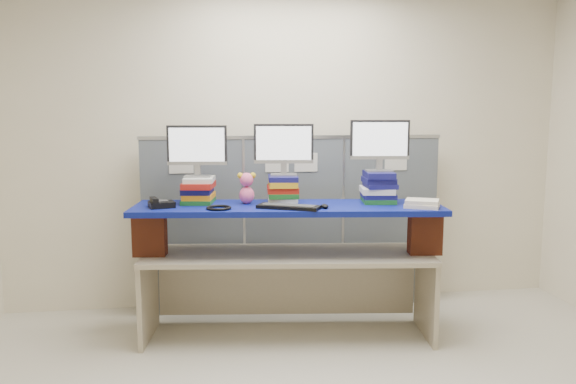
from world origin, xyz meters
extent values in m
cube|color=#EEE2C4|center=(0.00, 0.00, 1.40)|extent=(5.00, 4.00, 2.80)
cube|color=#4C5259|center=(-0.87, 1.78, 0.75)|extent=(0.85, 0.05, 1.50)
cube|color=#4C5259|center=(0.00, 1.78, 0.75)|extent=(0.85, 0.05, 1.50)
cube|color=#4C5259|center=(0.87, 1.78, 0.75)|extent=(0.85, 0.05, 1.50)
cube|color=#ADB0B4|center=(0.00, 1.78, 1.51)|extent=(2.60, 0.06, 0.03)
cube|color=silver|center=(-0.95, 1.75, 1.30)|extent=(0.20, 0.00, 0.16)
cube|color=silver|center=(-0.15, 1.75, 1.30)|extent=(0.20, 0.00, 0.16)
cube|color=silver|center=(0.10, 1.75, 1.30)|extent=(0.20, 0.00, 0.16)
cube|color=silver|center=(0.90, 1.75, 1.30)|extent=(0.20, 0.00, 0.16)
cube|color=tan|center=(-0.14, 1.16, 0.64)|extent=(2.24, 0.89, 0.04)
cube|color=tan|center=(-1.21, 1.29, 0.31)|extent=(0.11, 0.59, 0.63)
cube|color=tan|center=(0.92, 1.03, 0.31)|extent=(0.11, 0.59, 0.63)
cube|color=maroon|center=(-1.17, 1.23, 0.83)|extent=(0.25, 0.16, 0.33)
cube|color=maroon|center=(0.88, 0.98, 0.83)|extent=(0.25, 0.16, 0.33)
cube|color=navy|center=(-0.14, 1.16, 1.01)|extent=(2.36, 0.85, 0.04)
cube|color=#185C22|center=(-0.81, 1.36, 1.05)|extent=(0.27, 0.32, 0.03)
cube|color=orange|center=(-0.81, 1.36, 1.08)|extent=(0.26, 0.31, 0.04)
cube|color=navy|center=(-0.82, 1.37, 1.13)|extent=(0.26, 0.30, 0.04)
cube|color=#B21D14|center=(-0.81, 1.35, 1.17)|extent=(0.27, 0.33, 0.05)
cube|color=silver|center=(-0.80, 1.36, 1.21)|extent=(0.25, 0.30, 0.04)
cube|color=silver|center=(-0.16, 1.28, 1.05)|extent=(0.27, 0.32, 0.05)
cube|color=#185C22|center=(-0.16, 1.27, 1.10)|extent=(0.25, 0.29, 0.04)
cube|color=#B21D14|center=(-0.17, 1.28, 1.14)|extent=(0.26, 0.30, 0.04)
cube|color=gold|center=(-0.16, 1.28, 1.18)|extent=(0.23, 0.30, 0.04)
cube|color=navy|center=(-0.16, 1.27, 1.22)|extent=(0.25, 0.29, 0.04)
cube|color=#185C22|center=(0.57, 1.19, 1.05)|extent=(0.28, 0.32, 0.04)
cube|color=navy|center=(0.57, 1.19, 1.09)|extent=(0.28, 0.30, 0.04)
cube|color=silver|center=(0.56, 1.20, 1.13)|extent=(0.29, 0.32, 0.04)
cube|color=navy|center=(0.58, 1.18, 1.17)|extent=(0.24, 0.29, 0.04)
cube|color=navy|center=(0.57, 1.18, 1.20)|extent=(0.25, 0.28, 0.04)
cube|color=navy|center=(0.57, 1.18, 1.25)|extent=(0.24, 0.31, 0.05)
cube|color=#949398|center=(-0.81, 1.36, 1.24)|extent=(0.21, 0.15, 0.01)
cube|color=#949398|center=(-0.81, 1.36, 1.29)|extent=(0.05, 0.04, 0.08)
cube|color=black|center=(-0.81, 1.36, 1.48)|extent=(0.45, 0.09, 0.30)
cube|color=white|center=(-0.81, 1.34, 1.48)|extent=(0.41, 0.05, 0.26)
cube|color=#949398|center=(-0.16, 1.28, 1.25)|extent=(0.21, 0.15, 0.01)
cube|color=#949398|center=(-0.16, 1.28, 1.30)|extent=(0.05, 0.04, 0.08)
cube|color=black|center=(-0.16, 1.28, 1.49)|extent=(0.45, 0.09, 0.30)
cube|color=white|center=(-0.16, 1.26, 1.49)|extent=(0.41, 0.05, 0.26)
cube|color=#949398|center=(0.57, 1.19, 1.28)|extent=(0.21, 0.15, 0.01)
cube|color=#949398|center=(0.57, 1.19, 1.33)|extent=(0.05, 0.04, 0.08)
cube|color=black|center=(0.57, 1.19, 1.52)|extent=(0.45, 0.09, 0.30)
cube|color=white|center=(0.57, 1.17, 1.52)|extent=(0.41, 0.05, 0.26)
cube|color=black|center=(-0.16, 1.00, 1.04)|extent=(0.47, 0.34, 0.03)
cube|color=#2F2F31|center=(-0.16, 1.00, 1.06)|extent=(0.40, 0.26, 0.00)
ellipsoid|color=black|center=(0.10, 0.98, 1.05)|extent=(0.08, 0.11, 0.03)
cube|color=black|center=(-1.08, 1.19, 1.05)|extent=(0.21, 0.20, 0.04)
cube|color=#2F2F31|center=(-1.08, 1.19, 1.08)|extent=(0.11, 0.11, 0.01)
cube|color=black|center=(-1.13, 1.18, 1.09)|extent=(0.08, 0.16, 0.03)
torus|color=black|center=(-0.66, 1.05, 1.04)|extent=(0.20, 0.20, 0.02)
ellipsoid|color=#FE6097|center=(-0.44, 1.27, 1.10)|extent=(0.12, 0.11, 0.13)
sphere|color=#FE6097|center=(-0.44, 1.27, 1.22)|extent=(0.11, 0.11, 0.11)
sphere|color=gold|center=(-0.49, 1.27, 1.25)|extent=(0.05, 0.05, 0.05)
sphere|color=gold|center=(-0.40, 1.27, 1.25)|extent=(0.05, 0.05, 0.05)
cube|color=silver|center=(0.82, 0.91, 1.05)|extent=(0.30, 0.28, 0.03)
cube|color=silver|center=(0.82, 0.91, 1.07)|extent=(0.29, 0.27, 0.03)
camera|label=1|loc=(-0.75, -2.96, 1.72)|focal=35.00mm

